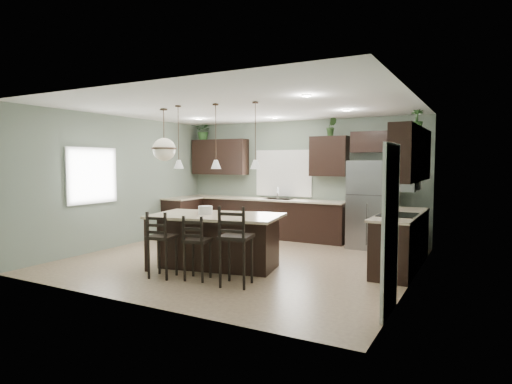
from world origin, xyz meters
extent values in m
plane|color=#9E8466|center=(0.00, 0.00, 0.00)|extent=(6.00, 6.00, 0.00)
cube|color=white|center=(2.98, -1.55, 1.02)|extent=(0.04, 0.82, 2.04)
cube|color=white|center=(-0.40, 2.73, 1.55)|extent=(1.35, 0.02, 1.00)
cube|color=white|center=(-2.98, -0.80, 1.55)|extent=(0.02, 1.10, 1.00)
cube|color=black|center=(-2.70, 1.70, 0.45)|extent=(0.60, 0.90, 0.90)
cube|color=#C6B795|center=(-2.68, 1.70, 0.92)|extent=(0.66, 0.96, 0.04)
cube|color=black|center=(-0.85, 2.45, 0.45)|extent=(4.20, 0.60, 0.90)
cube|color=#C6B795|center=(-0.85, 2.43, 0.92)|extent=(4.20, 0.66, 0.04)
cube|color=gray|center=(-0.40, 2.43, 0.94)|extent=(0.70, 0.45, 0.01)
cylinder|color=silver|center=(-0.40, 2.40, 1.08)|extent=(0.02, 0.02, 0.28)
cube|color=black|center=(-2.15, 2.58, 1.95)|extent=(1.55, 0.34, 0.90)
cube|color=black|center=(0.80, 2.58, 1.95)|extent=(0.85, 0.34, 0.90)
cube|color=black|center=(1.85, 2.58, 2.25)|extent=(1.05, 0.34, 0.45)
cube|color=black|center=(2.70, 0.87, 0.45)|extent=(0.60, 2.35, 0.90)
cube|color=#C6B795|center=(2.68, 0.87, 0.92)|extent=(0.66, 2.35, 0.04)
cube|color=black|center=(2.68, 0.60, 0.94)|extent=(0.58, 0.75, 0.02)
cube|color=gray|center=(2.40, 0.60, 0.45)|extent=(0.01, 0.72, 0.60)
cube|color=black|center=(2.83, 0.87, 1.95)|extent=(0.34, 2.35, 0.90)
cube|color=gray|center=(2.78, 0.60, 1.55)|extent=(0.40, 0.75, 0.40)
cube|color=gray|center=(1.83, 2.30, 0.93)|extent=(0.90, 0.74, 1.85)
cube|color=black|center=(-0.08, -0.69, 0.46)|extent=(2.38, 1.63, 0.92)
cylinder|color=silver|center=(-0.28, -0.72, 0.99)|extent=(0.24, 0.24, 0.14)
cube|color=black|center=(-0.49, -1.59, 0.53)|extent=(0.45, 0.45, 1.06)
cube|color=black|center=(0.07, -1.44, 0.51)|extent=(0.44, 0.44, 1.01)
cube|color=black|center=(0.77, -1.43, 0.60)|extent=(0.52, 0.52, 1.19)
imported|color=#295223|center=(-2.63, 2.55, 2.64)|extent=(0.51, 0.46, 0.48)
imported|color=#2E4E22|center=(0.86, 2.55, 2.61)|extent=(0.28, 0.26, 0.42)
imported|color=#2C5324|center=(2.80, 1.57, 2.59)|extent=(0.23, 0.23, 0.38)
plane|color=slate|center=(0.00, 2.75, 1.40)|extent=(6.00, 0.00, 6.00)
plane|color=slate|center=(0.00, -2.75, 1.40)|extent=(6.00, 0.00, 6.00)
plane|color=slate|center=(-3.00, 0.00, 1.40)|extent=(0.00, 5.50, 5.50)
plane|color=slate|center=(3.00, 0.00, 1.40)|extent=(0.00, 5.50, 5.50)
plane|color=white|center=(0.00, 0.00, 2.80)|extent=(6.00, 6.00, 0.00)
camera|label=1|loc=(3.97, -6.73, 1.82)|focal=30.00mm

